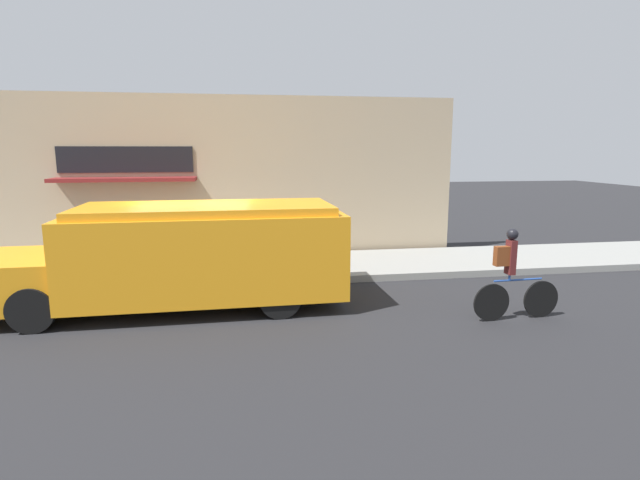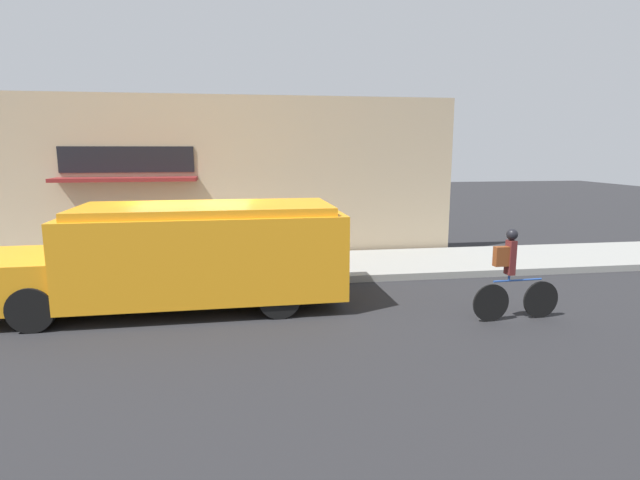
# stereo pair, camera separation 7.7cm
# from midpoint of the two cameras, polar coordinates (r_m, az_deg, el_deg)

# --- Properties ---
(ground_plane) EXTENTS (70.00, 70.00, 0.00)m
(ground_plane) POSITION_cam_midpoint_polar(r_m,az_deg,el_deg) (11.74, -14.20, -5.52)
(ground_plane) COLOR #232326
(sidewalk) EXTENTS (28.00, 2.96, 0.17)m
(sidewalk) POSITION_cam_midpoint_polar(r_m,az_deg,el_deg) (13.14, -13.69, -3.41)
(sidewalk) COLOR gray
(sidewalk) RESTS_ON ground_plane
(storefront) EXTENTS (14.71, 0.92, 4.63)m
(storefront) POSITION_cam_midpoint_polar(r_m,az_deg,el_deg) (14.50, -13.81, 6.79)
(storefront) COLOR tan
(storefront) RESTS_ON ground_plane
(school_bus) EXTENTS (7.01, 2.74, 2.07)m
(school_bus) POSITION_cam_midpoint_polar(r_m,az_deg,el_deg) (10.25, -15.42, -1.61)
(school_bus) COLOR orange
(school_bus) RESTS_ON ground_plane
(cyclist) EXTENTS (1.74, 0.21, 1.73)m
(cyclist) POSITION_cam_midpoint_polar(r_m,az_deg,el_deg) (9.87, 20.93, -3.99)
(cyclist) COLOR black
(cyclist) RESTS_ON ground_plane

